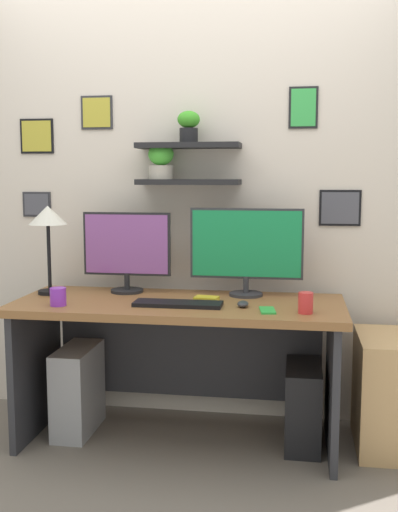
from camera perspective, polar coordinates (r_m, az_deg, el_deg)
The scene contains 14 objects.
ground_plane at distance 3.39m, azimuth -1.88°, elevation -16.75°, with size 8.00×8.00×0.00m, color #70665B.
back_wall_assembly at distance 3.52m, azimuth -0.66°, elevation 6.87°, with size 4.40×0.24×2.70m.
desk at distance 3.26m, azimuth -1.73°, elevation -7.63°, with size 1.69×0.68×0.75m.
monitor_left at distance 3.41m, azimuth -6.72°, elevation 0.64°, with size 0.49×0.18×0.44m.
monitor_right at distance 3.29m, azimuth 4.43°, elevation 0.75°, with size 0.60×0.18×0.47m.
keyboard at distance 3.06m, azimuth -1.97°, elevation -4.46°, with size 0.44×0.14×0.02m, color black.
computer_mouse at distance 3.04m, azimuth 4.10°, elevation -4.47°, with size 0.06×0.09×0.03m, color #2D2D33.
desk_lamp at distance 3.41m, azimuth -13.86°, elevation 3.10°, with size 0.21×0.21×0.48m.
cell_phone at distance 2.95m, azimuth 6.38°, elevation -5.04°, with size 0.07×0.14×0.01m, color green.
coffee_mug at distance 3.13m, azimuth -12.96°, elevation -3.70°, with size 0.08×0.08×0.09m, color purple.
pen_cup at distance 2.93m, azimuth 9.88°, elevation -4.31°, with size 0.07×0.07×0.10m, color red.
scissors_tray at distance 3.17m, azimuth 0.70°, elevation -4.00°, with size 0.12×0.08×0.02m, color yellow.
computer_tower_left at distance 3.48m, azimuth -11.19°, elevation -12.08°, with size 0.18×0.40×0.47m, color #99999E.
computer_tower_right at distance 3.31m, azimuth 9.63°, elevation -13.52°, with size 0.18×0.40×0.42m, color black.
Camera 1 is at (0.59, -3.04, 1.39)m, focal length 43.06 mm.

